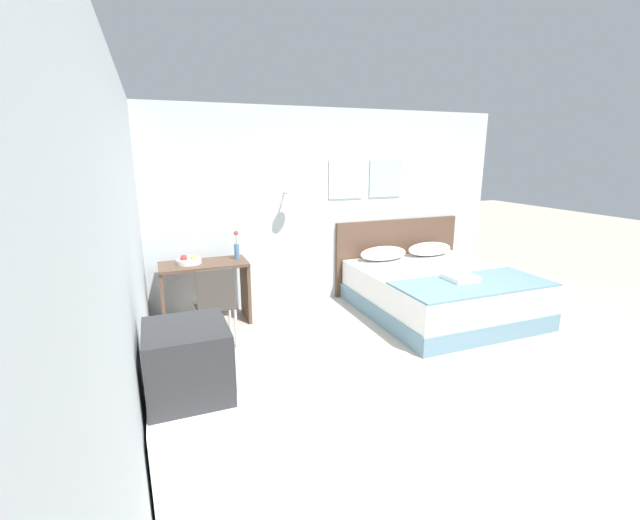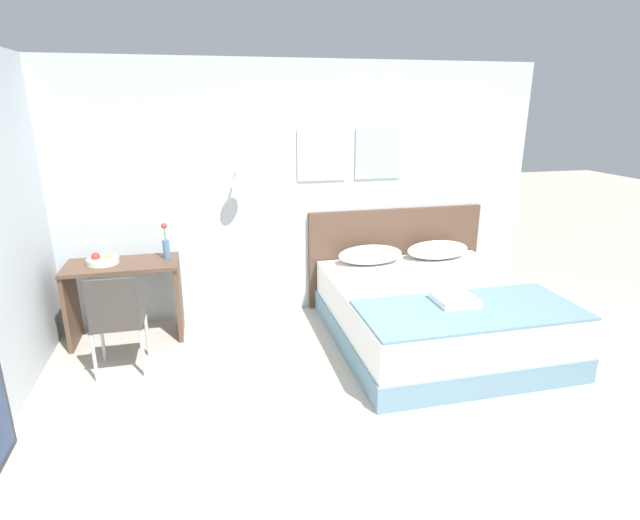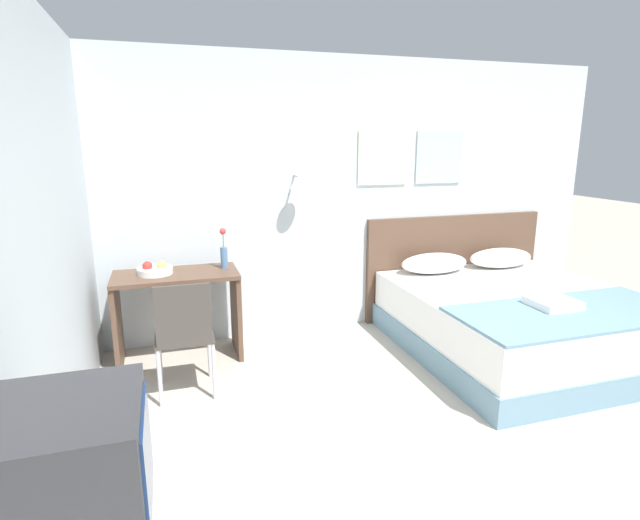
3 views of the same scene
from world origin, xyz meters
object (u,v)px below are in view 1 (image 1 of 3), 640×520
object	(u,v)px
pillow_left	(383,253)
flower_vase	(237,248)
pillow_right	(429,249)
folded_towel_near_foot	(461,278)
tv_stand	(194,441)
television	(188,360)
desk	(205,283)
bed	(439,292)
desk_chair	(215,301)
fruit_bowl	(189,261)
headboard	(397,255)
throw_blanket	(473,284)

from	to	relation	value
pillow_left	flower_vase	xyz separation A→B (m)	(-2.10, -0.02, 0.26)
pillow_right	folded_towel_near_foot	distance (m)	1.36
tv_stand	television	distance (m)	0.55
pillow_left	pillow_right	size ratio (longest dim) A/B	1.00
pillow_left	desk	xyz separation A→B (m)	(-2.51, -0.06, -0.14)
bed	desk_chair	bearing A→B (deg)	179.34
folded_towel_near_foot	fruit_bowl	distance (m)	3.25
folded_towel_near_foot	fruit_bowl	world-z (taller)	fruit_bowl
headboard	pillow_left	size ratio (longest dim) A/B	2.87
pillow_left	folded_towel_near_foot	world-z (taller)	pillow_left
pillow_right	flower_vase	world-z (taller)	flower_vase
headboard	throw_blanket	world-z (taller)	headboard
bed	folded_towel_near_foot	bearing A→B (deg)	-97.96
throw_blanket	desk_chair	world-z (taller)	desk_chair
headboard	flower_vase	bearing A→B (deg)	-173.62
pillow_left	headboard	bearing A→B (deg)	33.44
pillow_left	tv_stand	xyz separation A→B (m)	(-2.91, -2.79, -0.33)
fruit_bowl	flower_vase	world-z (taller)	flower_vase
bed	fruit_bowl	size ratio (longest dim) A/B	7.23
bed	folded_towel_near_foot	distance (m)	0.58
bed	fruit_bowl	bearing A→B (deg)	165.90
folded_towel_near_foot	desk_chair	distance (m)	2.86
headboard	folded_towel_near_foot	size ratio (longest dim) A/B	5.99
headboard	pillow_right	world-z (taller)	headboard
television	pillow_right	bearing A→B (deg)	37.05
flower_vase	desk	bearing A→B (deg)	-173.99
throw_blanket	desk	size ratio (longest dim) A/B	1.80
pillow_left	throw_blanket	distance (m)	1.48
desk_chair	flower_vase	distance (m)	0.94
bed	flower_vase	size ratio (longest dim) A/B	5.85
pillow_left	tv_stand	world-z (taller)	pillow_left
bed	television	xyz separation A→B (m)	(-3.31, -1.98, 0.60)
pillow_right	fruit_bowl	xyz separation A→B (m)	(-3.46, -0.04, 0.15)
flower_vase	tv_stand	size ratio (longest dim) A/B	0.50
bed	throw_blanket	size ratio (longest dim) A/B	1.13
pillow_right	television	size ratio (longest dim) A/B	1.43
tv_stand	television	world-z (taller)	television
fruit_bowl	television	distance (m)	2.76
headboard	folded_towel_near_foot	bearing A→B (deg)	-92.40
bed	throw_blanket	distance (m)	0.68
desk	pillow_left	bearing A→B (deg)	1.41
bed	desk	size ratio (longest dim) A/B	2.02
pillow_right	throw_blanket	size ratio (longest dim) A/B	0.38
headboard	fruit_bowl	bearing A→B (deg)	-174.36
pillow_left	throw_blanket	bearing A→B (deg)	-74.48
pillow_right	desk	bearing A→B (deg)	-178.93
throw_blanket	tv_stand	distance (m)	3.59
folded_towel_near_foot	desk	xyz separation A→B (m)	(-2.84, 1.21, -0.09)
television	headboard	bearing A→B (deg)	42.74
desk_chair	fruit_bowl	bearing A→B (deg)	104.19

